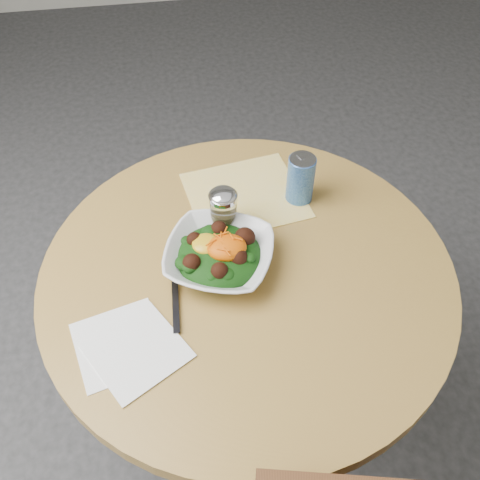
% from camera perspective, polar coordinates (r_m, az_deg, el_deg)
% --- Properties ---
extents(ground, '(6.00, 6.00, 0.00)m').
position_cam_1_polar(ground, '(1.81, 0.53, -17.98)').
color(ground, '#2A292C').
rests_on(ground, ground).
extents(table, '(0.90, 0.90, 0.75)m').
position_cam_1_polar(table, '(1.32, 0.70, -8.34)').
color(table, black).
rests_on(table, ground).
extents(cloth_napkin, '(0.31, 0.29, 0.00)m').
position_cam_1_polar(cloth_napkin, '(1.31, 0.53, 4.80)').
color(cloth_napkin, '#E2AC0B').
rests_on(cloth_napkin, table).
extents(paper_napkins, '(0.24, 0.23, 0.00)m').
position_cam_1_polar(paper_napkins, '(1.07, -11.83, -11.11)').
color(paper_napkins, white).
rests_on(paper_napkins, table).
extents(salad_bowl, '(0.30, 0.30, 0.09)m').
position_cam_1_polar(salad_bowl, '(1.14, -2.20, -1.61)').
color(salad_bowl, silver).
rests_on(salad_bowl, table).
extents(fork, '(0.03, 0.20, 0.00)m').
position_cam_1_polar(fork, '(1.13, -6.88, -5.27)').
color(fork, black).
rests_on(fork, table).
extents(spice_shaker, '(0.06, 0.06, 0.12)m').
position_cam_1_polar(spice_shaker, '(1.20, -1.78, 3.16)').
color(spice_shaker, silver).
rests_on(spice_shaker, table).
extents(beverage_can, '(0.07, 0.07, 0.13)m').
position_cam_1_polar(beverage_can, '(1.27, 6.48, 6.50)').
color(beverage_can, navy).
rests_on(beverage_can, table).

